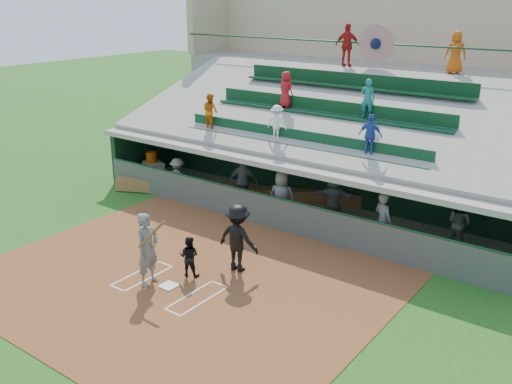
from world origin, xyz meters
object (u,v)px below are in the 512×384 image
Objects in this scene: water_cooler at (151,157)px; white_table at (154,171)px; catcher at (189,256)px; home_plate at (169,286)px; batter_at_plate at (148,249)px.

white_table is at bearing 42.64° from water_cooler.
water_cooler is at bearing -58.76° from catcher.
home_plate is at bearing -41.27° from water_cooler.
catcher is at bearing 88.36° from home_plate.
water_cooler is (-0.05, -0.04, 0.61)m from white_table.
batter_at_plate is at bearing -162.80° from home_plate.
water_cooler is (-6.55, 6.39, 0.00)m from batter_at_plate.
batter_at_plate reaches higher than water_cooler.
batter_at_plate is 1.73× the size of catcher.
catcher is 1.31× the size of white_table.
home_plate is at bearing 17.20° from batter_at_plate.
catcher reaches higher than home_plate.
water_cooler reaches higher than white_table.
home_plate is 0.99m from catcher.
water_cooler is at bearing -115.55° from white_table.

